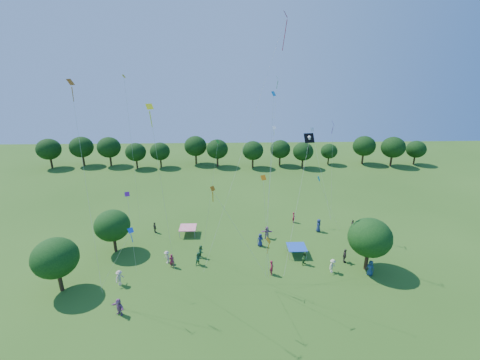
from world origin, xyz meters
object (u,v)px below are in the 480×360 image
near_tree_north (112,225)px  tent_red_stripe (188,228)px  near_tree_east (370,238)px  tent_blue (297,247)px  pirate_kite (309,141)px  red_high_kite (269,70)px  near_tree_west (55,258)px

near_tree_north → tent_red_stripe: near_tree_north is taller
near_tree_east → near_tree_north: bearing=170.9°
near_tree_east → tent_blue: bearing=156.3°
tent_blue → pirate_kite: 12.86m
near_tree_north → pirate_kite: pirate_kite is taller
tent_blue → red_high_kite: 20.52m
red_high_kite → near_tree_west: bearing=-162.3°
near_tree_north → tent_red_stripe: (8.42, 3.93, -2.50)m
tent_blue → pirate_kite: bearing=23.9°
near_tree_west → red_high_kite: 28.32m
pirate_kite → near_tree_north: bearing=176.8°
red_high_kite → near_tree_east: bearing=-21.1°
near_tree_north → tent_red_stripe: size_ratio=2.47×
pirate_kite → red_high_kite: (-4.41, 0.81, 7.29)m
tent_red_stripe → red_high_kite: bearing=-23.9°
near_tree_west → tent_red_stripe: size_ratio=2.62×
near_tree_west → tent_red_stripe: near_tree_west is taller
pirate_kite → red_high_kite: red_high_kite is taller
near_tree_west → near_tree_north: bearing=67.4°
near_tree_north → near_tree_east: near_tree_east is taller
near_tree_west → near_tree_east: bearing=4.6°
near_tree_east → tent_blue: (-7.19, 3.16, -2.93)m
near_tree_north → tent_red_stripe: 9.62m
near_tree_west → tent_red_stripe: (11.44, 11.19, -2.76)m
pirate_kite → tent_red_stripe: bearing=160.0°
near_tree_west → pirate_kite: (25.70, 6.01, 10.08)m
pirate_kite → near_tree_east: bearing=-27.5°
tent_red_stripe → red_high_kite: red_high_kite is taller
near_tree_north → pirate_kite: bearing=-3.2°
near_tree_east → tent_blue: near_tree_east is taller
near_tree_east → tent_blue: 8.38m
near_tree_east → pirate_kite: (-6.58, 3.43, 9.91)m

